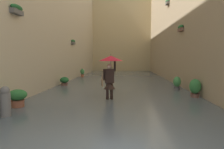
{
  "coord_description": "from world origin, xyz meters",
  "views": [
    {
      "loc": [
        -0.4,
        2.82,
        1.84
      ],
      "look_at": [
        0.09,
        -5.31,
        1.18
      ],
      "focal_mm": 32.76,
      "sensor_mm": 36.0,
      "label": 1
    }
  ],
  "objects_px": {
    "potted_plant_mid_right": "(64,81)",
    "potted_plant_near_right": "(18,98)",
    "potted_plant_far_right": "(82,73)",
    "potted_plant_mid_left": "(177,84)",
    "potted_plant_near_left": "(195,88)",
    "person_wading": "(110,68)",
    "mooring_bollard": "(5,103)"
  },
  "relations": [
    {
      "from": "person_wading",
      "to": "mooring_bollard",
      "type": "relative_size",
      "value": 2.0
    },
    {
      "from": "potted_plant_mid_left",
      "to": "potted_plant_near_left",
      "type": "xyz_separation_m",
      "value": [
        -0.25,
        2.15,
        0.07
      ]
    },
    {
      "from": "potted_plant_mid_left",
      "to": "potted_plant_mid_right",
      "type": "bearing_deg",
      "value": -11.26
    },
    {
      "from": "potted_plant_near_right",
      "to": "potted_plant_far_right",
      "type": "relative_size",
      "value": 0.86
    },
    {
      "from": "person_wading",
      "to": "potted_plant_mid_left",
      "type": "height_order",
      "value": "person_wading"
    },
    {
      "from": "person_wading",
      "to": "potted_plant_near_left",
      "type": "height_order",
      "value": "person_wading"
    },
    {
      "from": "potted_plant_near_left",
      "to": "potted_plant_far_right",
      "type": "xyz_separation_m",
      "value": [
        7.0,
        -9.35,
        -0.04
      ]
    },
    {
      "from": "potted_plant_mid_left",
      "to": "person_wading",
      "type": "bearing_deg",
      "value": 38.3
    },
    {
      "from": "potted_plant_mid_left",
      "to": "potted_plant_near_left",
      "type": "bearing_deg",
      "value": 96.5
    },
    {
      "from": "person_wading",
      "to": "potted_plant_far_right",
      "type": "height_order",
      "value": "person_wading"
    },
    {
      "from": "potted_plant_mid_left",
      "to": "potted_plant_near_right",
      "type": "distance_m",
      "value": 7.99
    },
    {
      "from": "potted_plant_near_right",
      "to": "potted_plant_far_right",
      "type": "bearing_deg",
      "value": -89.7
    },
    {
      "from": "person_wading",
      "to": "mooring_bollard",
      "type": "xyz_separation_m",
      "value": [
        2.95,
        2.77,
        -0.91
      ]
    },
    {
      "from": "potted_plant_mid_left",
      "to": "potted_plant_near_right",
      "type": "height_order",
      "value": "potted_plant_mid_left"
    },
    {
      "from": "potted_plant_near_left",
      "to": "potted_plant_far_right",
      "type": "bearing_deg",
      "value": -53.17
    },
    {
      "from": "potted_plant_mid_left",
      "to": "potted_plant_far_right",
      "type": "bearing_deg",
      "value": -46.81
    },
    {
      "from": "potted_plant_far_right",
      "to": "potted_plant_mid_left",
      "type": "bearing_deg",
      "value": 133.19
    },
    {
      "from": "potted_plant_mid_left",
      "to": "mooring_bollard",
      "type": "xyz_separation_m",
      "value": [
        6.44,
        5.53,
        0.07
      ]
    },
    {
      "from": "potted_plant_near_left",
      "to": "mooring_bollard",
      "type": "relative_size",
      "value": 0.91
    },
    {
      "from": "potted_plant_near_right",
      "to": "potted_plant_near_left",
      "type": "height_order",
      "value": "potted_plant_near_left"
    },
    {
      "from": "potted_plant_mid_left",
      "to": "potted_plant_near_right",
      "type": "xyz_separation_m",
      "value": [
        6.7,
        4.36,
        -0.01
      ]
    },
    {
      "from": "person_wading",
      "to": "potted_plant_mid_right",
      "type": "bearing_deg",
      "value": -51.99
    },
    {
      "from": "potted_plant_far_right",
      "to": "potted_plant_near_right",
      "type": "bearing_deg",
      "value": 90.3
    },
    {
      "from": "potted_plant_near_right",
      "to": "potted_plant_near_left",
      "type": "bearing_deg",
      "value": -162.33
    },
    {
      "from": "potted_plant_mid_left",
      "to": "potted_plant_far_right",
      "type": "distance_m",
      "value": 9.88
    },
    {
      "from": "potted_plant_near_left",
      "to": "potted_plant_far_right",
      "type": "relative_size",
      "value": 1.08
    },
    {
      "from": "person_wading",
      "to": "potted_plant_near_right",
      "type": "relative_size",
      "value": 2.78
    },
    {
      "from": "potted_plant_far_right",
      "to": "potted_plant_near_left",
      "type": "bearing_deg",
      "value": 126.83
    },
    {
      "from": "potted_plant_mid_right",
      "to": "potted_plant_near_right",
      "type": "distance_m",
      "value": 5.7
    },
    {
      "from": "person_wading",
      "to": "potted_plant_mid_right",
      "type": "relative_size",
      "value": 3.17
    },
    {
      "from": "potted_plant_far_right",
      "to": "mooring_bollard",
      "type": "xyz_separation_m",
      "value": [
        -0.31,
        12.74,
        0.04
      ]
    },
    {
      "from": "potted_plant_mid_right",
      "to": "mooring_bollard",
      "type": "distance_m",
      "value": 6.87
    }
  ]
}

